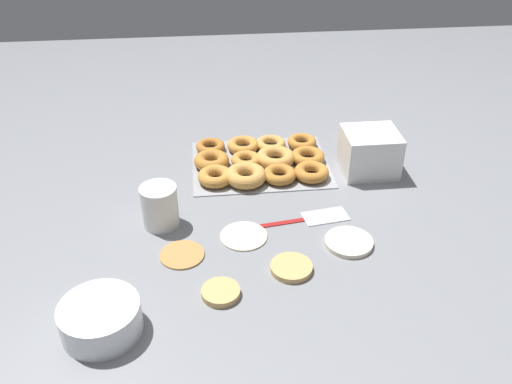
{
  "coord_description": "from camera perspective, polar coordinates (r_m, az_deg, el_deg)",
  "views": [
    {
      "loc": [
        0.09,
        1.06,
        0.79
      ],
      "look_at": [
        -0.03,
        -0.08,
        0.04
      ],
      "focal_mm": 38.0,
      "sensor_mm": 36.0,
      "label": 1
    }
  ],
  "objects": [
    {
      "name": "pancake_1",
      "position": [
        1.24,
        -7.79,
        -6.48
      ],
      "size": [
        0.1,
        0.1,
        0.01
      ],
      "primitive_type": "cylinder",
      "color": "#B27F42",
      "rests_on": "ground_plane"
    },
    {
      "name": "pancake_0",
      "position": [
        1.28,
        -1.31,
        -4.59
      ],
      "size": [
        0.11,
        0.11,
        0.01
      ],
      "primitive_type": "cylinder",
      "color": "beige",
      "rests_on": "ground_plane"
    },
    {
      "name": "pancake_3",
      "position": [
        1.28,
        9.74,
        -5.23
      ],
      "size": [
        0.11,
        0.11,
        0.01
      ],
      "primitive_type": "cylinder",
      "color": "beige",
      "rests_on": "ground_plane"
    },
    {
      "name": "batter_bowl",
      "position": [
        1.09,
        -16.04,
        -12.69
      ],
      "size": [
        0.15,
        0.15,
        0.06
      ],
      "color": "white",
      "rests_on": "ground_plane"
    },
    {
      "name": "pancake_2",
      "position": [
        1.19,
        3.74,
        -7.95
      ],
      "size": [
        0.09,
        0.09,
        0.01
      ],
      "primitive_type": "cylinder",
      "color": "tan",
      "rests_on": "ground_plane"
    },
    {
      "name": "ground_plane",
      "position": [
        1.33,
        -1.13,
        -3.33
      ],
      "size": [
        3.0,
        3.0,
        0.0
      ],
      "primitive_type": "plane",
      "color": "gray"
    },
    {
      "name": "paper_cup",
      "position": [
        1.31,
        -10.1,
        -1.48
      ],
      "size": [
        0.09,
        0.09,
        0.1
      ],
      "color": "white",
      "rests_on": "ground_plane"
    },
    {
      "name": "container_stack",
      "position": [
        1.53,
        11.86,
        4.14
      ],
      "size": [
        0.15,
        0.14,
        0.12
      ],
      "color": "white",
      "rests_on": "ground_plane"
    },
    {
      "name": "pancake_4",
      "position": [
        1.13,
        -3.73,
        -10.5
      ],
      "size": [
        0.08,
        0.08,
        0.01
      ],
      "primitive_type": "cylinder",
      "color": "tan",
      "rests_on": "ground_plane"
    },
    {
      "name": "donut_tray",
      "position": [
        1.54,
        0.36,
        3.25
      ],
      "size": [
        0.39,
        0.3,
        0.04
      ],
      "color": "#93969B",
      "rests_on": "ground_plane"
    },
    {
      "name": "spatula",
      "position": [
        1.35,
        6.22,
        -2.69
      ],
      "size": [
        0.25,
        0.08,
        0.01
      ],
      "rotation": [
        0.0,
        0.0,
        3.29
      ],
      "color": "maroon",
      "rests_on": "ground_plane"
    }
  ]
}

